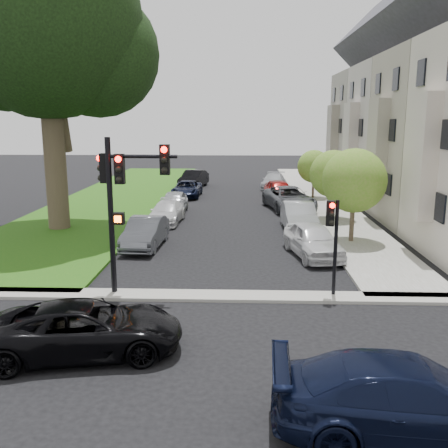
{
  "coord_description": "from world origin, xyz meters",
  "views": [
    {
      "loc": [
        0.72,
        -14.5,
        6.16
      ],
      "look_at": [
        0.0,
        5.0,
        2.0
      ],
      "focal_mm": 40.0,
      "sensor_mm": 36.0,
      "label": 1
    }
  ],
  "objects_px": {
    "small_tree_a": "(354,181)",
    "car_parked_6": "(167,212)",
    "car_parked_3": "(279,190)",
    "car_parked_0": "(313,240)",
    "car_parked_8": "(187,189)",
    "car_parked_7": "(174,202)",
    "car_parked_4": "(273,181)",
    "eucalyptus": "(44,21)",
    "traffic_signal_main": "(123,188)",
    "car_cross_far": "(410,399)",
    "car_parked_1": "(299,217)",
    "traffic_signal_secondary": "(333,230)",
    "car_parked_5": "(145,233)",
    "small_tree_b": "(333,174)",
    "car_cross_near": "(86,329)",
    "car_parked_2": "(289,199)",
    "car_parked_9": "(194,179)",
    "small_tree_c": "(314,166)"
  },
  "relations": [
    {
      "from": "car_parked_3",
      "to": "car_parked_7",
      "type": "bearing_deg",
      "value": -151.49
    },
    {
      "from": "traffic_signal_main",
      "to": "car_parked_1",
      "type": "relative_size",
      "value": 1.17
    },
    {
      "from": "small_tree_b",
      "to": "car_parked_0",
      "type": "distance_m",
      "value": 8.75
    },
    {
      "from": "car_parked_4",
      "to": "car_parked_7",
      "type": "distance_m",
      "value": 13.9
    },
    {
      "from": "car_parked_0",
      "to": "car_parked_1",
      "type": "height_order",
      "value": "car_parked_1"
    },
    {
      "from": "car_cross_far",
      "to": "car_parked_5",
      "type": "xyz_separation_m",
      "value": [
        -7.98,
        14.38,
        -0.06
      ]
    },
    {
      "from": "eucalyptus",
      "to": "car_parked_5",
      "type": "distance_m",
      "value": 12.38
    },
    {
      "from": "car_parked_1",
      "to": "traffic_signal_secondary",
      "type": "bearing_deg",
      "value": -91.45
    },
    {
      "from": "car_parked_4",
      "to": "car_parked_5",
      "type": "distance_m",
      "value": 22.19
    },
    {
      "from": "small_tree_a",
      "to": "car_parked_6",
      "type": "bearing_deg",
      "value": 155.57
    },
    {
      "from": "eucalyptus",
      "to": "traffic_signal_main",
      "type": "bearing_deg",
      "value": -58.78
    },
    {
      "from": "eucalyptus",
      "to": "car_cross_far",
      "type": "bearing_deg",
      "value": -53.02
    },
    {
      "from": "small_tree_a",
      "to": "car_parked_5",
      "type": "relative_size",
      "value": 1.07
    },
    {
      "from": "car_parked_8",
      "to": "small_tree_c",
      "type": "bearing_deg",
      "value": -2.84
    },
    {
      "from": "car_parked_1",
      "to": "car_parked_6",
      "type": "distance_m",
      "value": 7.87
    },
    {
      "from": "car_parked_6",
      "to": "car_parked_7",
      "type": "height_order",
      "value": "car_parked_7"
    },
    {
      "from": "traffic_signal_main",
      "to": "car_cross_far",
      "type": "relative_size",
      "value": 1.02
    },
    {
      "from": "traffic_signal_secondary",
      "to": "car_parked_4",
      "type": "distance_m",
      "value": 27.58
    },
    {
      "from": "car_cross_far",
      "to": "car_parked_6",
      "type": "relative_size",
      "value": 1.24
    },
    {
      "from": "car_parked_3",
      "to": "car_parked_6",
      "type": "distance_m",
      "value": 11.36
    },
    {
      "from": "car_parked_0",
      "to": "car_parked_8",
      "type": "xyz_separation_m",
      "value": [
        -7.6,
        17.19,
        -0.13
      ]
    },
    {
      "from": "car_cross_near",
      "to": "car_parked_2",
      "type": "bearing_deg",
      "value": -29.99
    },
    {
      "from": "car_cross_far",
      "to": "eucalyptus",
      "type": "bearing_deg",
      "value": 39.73
    },
    {
      "from": "car_parked_6",
      "to": "car_parked_9",
      "type": "distance_m",
      "value": 15.62
    },
    {
      "from": "car_parked_4",
      "to": "car_cross_far",
      "type": "bearing_deg",
      "value": -79.62
    },
    {
      "from": "car_parked_5",
      "to": "car_parked_6",
      "type": "height_order",
      "value": "car_parked_5"
    },
    {
      "from": "eucalyptus",
      "to": "car_cross_far",
      "type": "relative_size",
      "value": 3.0
    },
    {
      "from": "car_cross_near",
      "to": "car_parked_5",
      "type": "height_order",
      "value": "car_parked_5"
    },
    {
      "from": "small_tree_b",
      "to": "car_parked_8",
      "type": "xyz_separation_m",
      "value": [
        -9.87,
        9.0,
        -2.22
      ]
    },
    {
      "from": "small_tree_a",
      "to": "car_parked_1",
      "type": "height_order",
      "value": "small_tree_a"
    },
    {
      "from": "small_tree_b",
      "to": "car_parked_4",
      "type": "height_order",
      "value": "small_tree_b"
    },
    {
      "from": "small_tree_a",
      "to": "car_parked_0",
      "type": "relative_size",
      "value": 1.05
    },
    {
      "from": "small_tree_a",
      "to": "car_parked_4",
      "type": "distance_m",
      "value": 20.03
    },
    {
      "from": "small_tree_b",
      "to": "traffic_signal_secondary",
      "type": "bearing_deg",
      "value": -100.02
    },
    {
      "from": "car_parked_5",
      "to": "car_parked_7",
      "type": "distance_m",
      "value": 9.07
    },
    {
      "from": "small_tree_c",
      "to": "traffic_signal_secondary",
      "type": "xyz_separation_m",
      "value": [
        -2.38,
        -21.82,
        -0.11
      ]
    },
    {
      "from": "small_tree_a",
      "to": "car_parked_4",
      "type": "bearing_deg",
      "value": 97.82
    },
    {
      "from": "car_parked_1",
      "to": "car_parked_8",
      "type": "bearing_deg",
      "value": 121.3
    },
    {
      "from": "car_parked_1",
      "to": "car_parked_8",
      "type": "distance_m",
      "value": 14.08
    },
    {
      "from": "small_tree_a",
      "to": "car_parked_8",
      "type": "xyz_separation_m",
      "value": [
        -9.87,
        14.64,
        -2.51
      ]
    },
    {
      "from": "small_tree_a",
      "to": "traffic_signal_main",
      "type": "height_order",
      "value": "traffic_signal_main"
    },
    {
      "from": "car_cross_far",
      "to": "car_parked_0",
      "type": "xyz_separation_m",
      "value": [
        -0.09,
        13.04,
        -0.02
      ]
    },
    {
      "from": "car_parked_1",
      "to": "car_parked_0",
      "type": "bearing_deg",
      "value": -90.56
    },
    {
      "from": "car_parked_4",
      "to": "car_parked_6",
      "type": "distance_m",
      "value": 16.81
    },
    {
      "from": "car_parked_6",
      "to": "eucalyptus",
      "type": "bearing_deg",
      "value": -157.75
    },
    {
      "from": "traffic_signal_main",
      "to": "car_parked_5",
      "type": "distance_m",
      "value": 7.29
    },
    {
      "from": "car_parked_8",
      "to": "car_parked_1",
      "type": "bearing_deg",
      "value": -56.58
    },
    {
      "from": "small_tree_a",
      "to": "car_cross_far",
      "type": "height_order",
      "value": "small_tree_a"
    },
    {
      "from": "car_cross_far",
      "to": "car_parked_1",
      "type": "relative_size",
      "value": 1.14
    },
    {
      "from": "traffic_signal_secondary",
      "to": "car_parked_5",
      "type": "bearing_deg",
      "value": 139.57
    }
  ]
}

